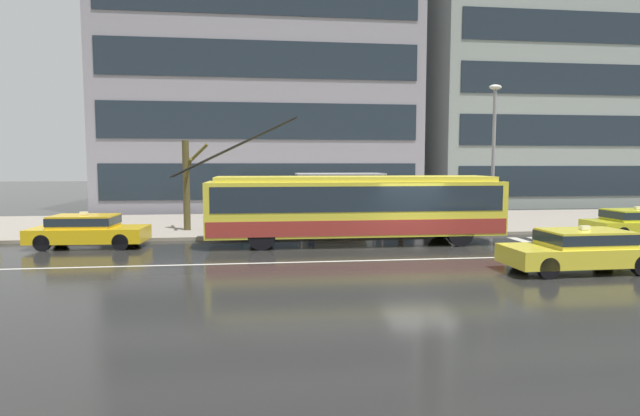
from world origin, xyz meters
TOP-DOWN VIEW (x-y plane):
  - ground_plane at (0.00, 0.00)m, footprint 160.00×160.00m
  - sidewalk_slab at (0.00, 9.03)m, footprint 80.00×10.00m
  - crosswalk_stripe_edge_near at (5.20, 1.01)m, footprint 0.44×4.40m
  - crosswalk_stripe_inner_a at (6.10, 1.01)m, footprint 0.44×4.40m
  - crosswalk_stripe_center at (7.00, 1.01)m, footprint 0.44×4.40m
  - crosswalk_stripe_inner_b at (7.90, 1.01)m, footprint 0.44×4.40m
  - lane_centre_line at (0.00, -1.20)m, footprint 72.00×0.14m
  - trolleybus at (-1.98, 2.43)m, footprint 13.17×2.66m
  - taxi_oncoming_near at (3.77, -3.63)m, footprint 4.50×1.86m
  - taxi_queued_behind_bus at (-12.53, 2.81)m, footprint 4.39×1.96m
  - taxi_ahead_of_bus at (10.69, 2.41)m, footprint 4.72×1.88m
  - bus_shelter at (-2.05, 6.24)m, footprint 4.11×1.86m
  - pedestrian_at_shelter at (-6.64, 6.39)m, footprint 1.20×1.20m
  - pedestrian_approaching_curb at (-3.48, 6.07)m, footprint 1.27×1.27m
  - pedestrian_walking_past at (0.87, 5.58)m, footprint 0.51×0.51m
  - street_lamp at (5.07, 4.91)m, footprint 0.60×0.32m
  - street_tree_bare at (-9.20, 6.45)m, footprint 1.29×2.11m
  - office_tower_corner_left at (-5.62, 20.87)m, footprint 21.77×12.37m
  - office_tower_corner_right at (20.74, 22.03)m, footprint 27.12×11.61m

SIDE VIEW (x-z plane):
  - ground_plane at x=0.00m, z-range 0.00..0.00m
  - lane_centre_line at x=0.00m, z-range 0.00..0.01m
  - crosswalk_stripe_edge_near at x=5.20m, z-range 0.00..0.01m
  - crosswalk_stripe_inner_a at x=6.10m, z-range 0.00..0.01m
  - crosswalk_stripe_center at x=7.00m, z-range 0.00..0.01m
  - crosswalk_stripe_inner_b at x=7.90m, z-range 0.00..0.01m
  - sidewalk_slab at x=0.00m, z-range 0.00..0.14m
  - taxi_queued_behind_bus at x=-12.53m, z-range 0.01..1.40m
  - taxi_oncoming_near at x=3.77m, z-range 0.01..1.40m
  - taxi_ahead_of_bus at x=10.69m, z-range 0.01..1.40m
  - pedestrian_walking_past at x=0.87m, z-range 0.28..1.92m
  - trolleybus at x=-1.98m, z-range -1.03..4.08m
  - pedestrian_approaching_curb at x=-3.48m, z-range 0.68..2.57m
  - pedestrian_at_shelter at x=-6.64m, z-range 0.77..2.74m
  - bus_shelter at x=-2.05m, z-range 0.83..3.49m
  - street_tree_bare at x=-9.20m, z-range 0.32..4.51m
  - street_lamp at x=5.07m, z-range 0.75..7.52m
  - office_tower_corner_left at x=-5.62m, z-range 0.01..19.73m
  - office_tower_corner_right at x=20.74m, z-range 0.01..29.58m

